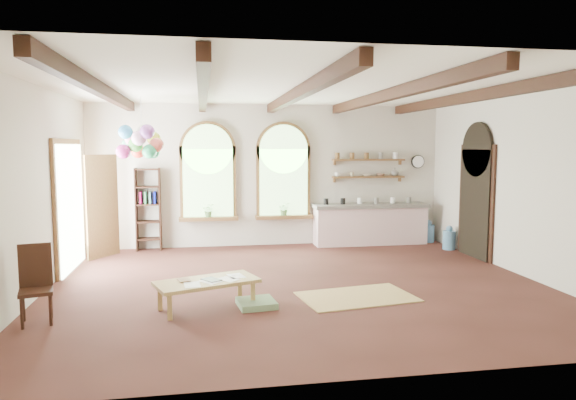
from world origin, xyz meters
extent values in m
plane|color=#4D261F|center=(0.00, 0.00, 0.00)|extent=(8.00, 8.00, 0.00)
cube|color=brown|center=(-1.40, 3.44, 1.45)|extent=(1.24, 0.08, 1.64)
cylinder|color=brown|center=(-1.40, 3.44, 2.20)|extent=(1.24, 0.08, 1.24)
cube|color=#8FC978|center=(-1.40, 3.40, 1.45)|extent=(1.10, 0.04, 1.50)
cube|color=brown|center=(-1.40, 3.35, 0.66)|extent=(1.30, 0.28, 0.08)
cube|color=brown|center=(0.30, 3.44, 1.45)|extent=(1.24, 0.08, 1.64)
cylinder|color=brown|center=(0.30, 3.44, 2.20)|extent=(1.24, 0.08, 1.24)
cube|color=#8FC978|center=(0.30, 3.40, 1.45)|extent=(1.10, 0.04, 1.50)
cube|color=brown|center=(0.30, 3.35, 0.66)|extent=(1.30, 0.28, 0.08)
cube|color=brown|center=(-3.95, 1.80, 1.15)|extent=(0.10, 1.90, 2.50)
cube|color=black|center=(3.95, 1.50, 1.10)|extent=(0.10, 1.30, 2.40)
cube|color=silver|center=(2.30, 3.20, 0.43)|extent=(2.60, 0.55, 0.86)
cube|color=gray|center=(2.30, 3.20, 0.90)|extent=(2.68, 0.62, 0.08)
cube|color=brown|center=(2.30, 3.38, 1.55)|extent=(1.70, 0.24, 0.04)
cube|color=brown|center=(2.30, 3.38, 1.95)|extent=(1.70, 0.24, 0.04)
cylinder|color=black|center=(3.55, 3.45, 1.90)|extent=(0.32, 0.04, 0.32)
cube|color=black|center=(-2.95, 3.32, 0.90)|extent=(0.03, 0.32, 1.80)
cube|color=black|center=(-2.45, 3.32, 0.90)|extent=(0.03, 0.32, 1.80)
cube|color=tan|center=(-1.49, -1.00, 0.37)|extent=(1.54, 1.08, 0.05)
cube|color=tan|center=(-1.98, -1.41, 0.18)|extent=(0.06, 0.06, 0.35)
cube|color=tan|center=(-0.85, -1.01, 0.18)|extent=(0.06, 0.06, 0.35)
cube|color=tan|center=(-2.13, -0.99, 0.18)|extent=(0.06, 0.06, 0.35)
cube|color=tan|center=(-1.00, -0.58, 0.18)|extent=(0.06, 0.06, 0.35)
cube|color=black|center=(-3.65, -1.27, 0.42)|extent=(0.49, 0.49, 0.05)
cube|color=black|center=(-3.70, -1.10, 0.72)|extent=(0.40, 0.14, 0.59)
cube|color=tan|center=(0.74, -0.85, 0.01)|extent=(1.81, 1.28, 0.02)
cube|color=#69885E|center=(-0.80, -1.03, 0.04)|extent=(0.57, 0.57, 0.09)
cylinder|color=#5489B4|center=(3.75, 3.20, 0.21)|extent=(0.27, 0.27, 0.41)
sphere|color=#5489B4|center=(3.75, 3.20, 0.46)|extent=(0.15, 0.15, 0.15)
cylinder|color=#5489B4|center=(3.82, 2.30, 0.21)|extent=(0.27, 0.27, 0.41)
sphere|color=#5489B4|center=(3.82, 2.30, 0.46)|extent=(0.15, 0.15, 0.15)
cylinder|color=white|center=(-2.64, 1.92, 2.78)|extent=(0.01, 0.01, 0.85)
sphere|color=#2BBD73|center=(-2.44, 1.95, 2.17)|extent=(0.27, 0.27, 0.27)
sphere|color=#D95748|center=(-2.40, 2.09, 2.29)|extent=(0.27, 0.27, 0.27)
sphere|color=#BDD12C|center=(-2.45, 2.25, 2.41)|extent=(0.27, 0.27, 0.27)
sphere|color=white|center=(-2.62, 2.12, 2.53)|extent=(0.27, 0.27, 0.27)
sphere|color=#FB3227|center=(-2.74, 2.19, 2.17)|extent=(0.27, 0.27, 0.27)
sphere|color=#47A678|center=(-2.91, 2.18, 2.29)|extent=(0.27, 0.27, 0.27)
sphere|color=pink|center=(-2.83, 1.98, 2.41)|extent=(0.27, 0.27, 0.27)
sphere|color=#2D82C2|center=(-2.92, 1.88, 2.53)|extent=(0.27, 0.27, 0.27)
sphere|color=#CB2D91|center=(-2.95, 1.71, 2.17)|extent=(0.27, 0.27, 0.27)
sphere|color=#5DE751|center=(-2.74, 1.75, 2.29)|extent=(0.27, 0.27, 0.27)
sphere|color=#FFBBEB|center=(-2.66, 1.63, 2.41)|extent=(0.27, 0.27, 0.27)
sphere|color=purple|center=(-2.50, 1.57, 2.53)|extent=(0.27, 0.27, 0.27)
sphere|color=#2BBD73|center=(-2.49, 1.79, 2.17)|extent=(0.27, 0.27, 0.27)
sphere|color=#D95748|center=(-2.36, 1.84, 2.29)|extent=(0.27, 0.27, 0.27)
imported|color=olive|center=(-1.88, -1.00, 0.41)|extent=(0.22, 0.26, 0.02)
cube|color=black|center=(-1.43, -0.99, 0.41)|extent=(0.31, 0.33, 0.01)
imported|color=#598C4C|center=(-1.40, 3.32, 0.85)|extent=(0.27, 0.23, 0.30)
imported|color=#598C4C|center=(0.30, 3.32, 0.85)|extent=(0.27, 0.23, 0.30)
imported|color=white|center=(1.55, 3.38, 1.62)|extent=(0.12, 0.10, 0.10)
imported|color=beige|center=(1.90, 3.38, 1.62)|extent=(0.10, 0.10, 0.09)
imported|color=beige|center=(2.25, 3.38, 1.60)|extent=(0.22, 0.22, 0.05)
imported|color=#8C664C|center=(2.60, 3.38, 1.60)|extent=(0.20, 0.20, 0.06)
imported|color=slate|center=(2.95, 3.38, 1.67)|extent=(0.18, 0.18, 0.19)
camera|label=1|loc=(-1.53, -8.10, 2.27)|focal=32.00mm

